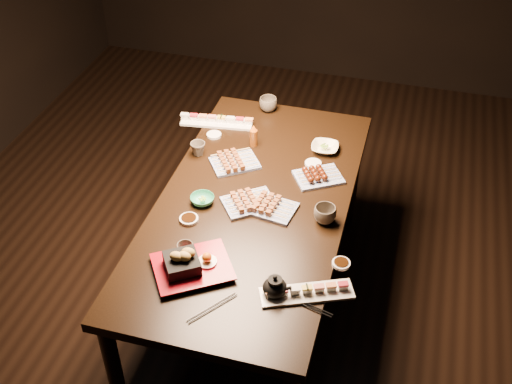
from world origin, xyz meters
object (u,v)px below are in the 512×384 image
teacup_near_left (185,250)px  teapot (275,285)px  sushi_platter_near (307,290)px  yakitori_plate_right (270,205)px  yakitori_plate_left (235,160)px  condiment_bottle (254,135)px  yakitori_plate_center (249,199)px  teacup_mid_right (325,214)px  tempura_tray (192,260)px  dining_table (253,257)px  teacup_far_right (268,104)px  sushi_platter_far (217,119)px  edamame_bowl_green (202,200)px  teacup_far_left (198,149)px  edamame_bowl_cream (325,148)px

teacup_near_left → teapot: bearing=-14.6°
sushi_platter_near → yakitori_plate_right: (-0.28, 0.48, 0.01)m
yakitori_plate_left → condiment_bottle: bearing=41.8°
yakitori_plate_center → teacup_mid_right: teacup_mid_right is taller
tempura_tray → teacup_mid_right: tempura_tray is taller
sushi_platter_near → yakitori_plate_left: bearing=101.7°
dining_table → teapot: bearing=-79.2°
yakitori_plate_right → teacup_far_right: teacup_far_right is taller
sushi_platter_far → edamame_bowl_green: size_ratio=3.51×
sushi_platter_far → yakitori_plate_left: 0.41m
yakitori_plate_center → teacup_far_left: teacup_far_left is taller
yakitori_plate_left → teacup_mid_right: (0.53, -0.31, 0.01)m
yakitori_plate_right → teacup_far_left: teacup_far_left is taller
dining_table → yakitori_plate_right: size_ratio=7.69×
teacup_mid_right → condiment_bottle: condiment_bottle is taller
tempura_tray → teacup_mid_right: bearing=10.3°
edamame_bowl_green → teacup_far_right: teacup_far_right is taller
edamame_bowl_green → teacup_mid_right: 0.59m
edamame_bowl_green → tempura_tray: size_ratio=0.36×
yakitori_plate_left → condiment_bottle: condiment_bottle is taller
yakitori_plate_right → teacup_far_right: 0.89m
yakitori_plate_left → tempura_tray: size_ratio=0.73×
dining_table → teacup_far_right: teacup_far_right is taller
yakitori_plate_left → teacup_near_left: (-0.01, -0.70, 0.00)m
edamame_bowl_green → tempura_tray: (0.11, -0.44, 0.04)m
dining_table → yakitori_plate_right: (0.09, -0.03, 0.40)m
yakitori_plate_right → tempura_tray: size_ratio=0.73×
teacup_mid_right → yakitori_plate_left: bearing=149.6°
edamame_bowl_green → condiment_bottle: (0.11, 0.53, 0.05)m
dining_table → condiment_bottle: condiment_bottle is taller
teacup_far_right → yakitori_plate_left: bearing=-93.3°
edamame_bowl_green → teapot: 0.67m
tempura_tray → condiment_bottle: condiment_bottle is taller
edamame_bowl_cream → teacup_far_right: teacup_far_right is taller
sushi_platter_near → teacup_far_left: bearing=109.7°
tempura_tray → teacup_far_right: 1.33m
dining_table → yakitori_plate_left: (-0.17, 0.26, 0.41)m
yakitori_plate_left → tempura_tray: bearing=-121.2°
edamame_bowl_cream → teacup_near_left: bearing=-114.8°
teacup_near_left → teacup_far_right: (0.04, 1.26, 0.01)m
teacup_far_right → teacup_far_left: bearing=-114.8°
teacup_far_right → sushi_platter_far: bearing=-139.0°
teacup_near_left → edamame_bowl_cream: bearing=65.2°
yakitori_plate_right → edamame_bowl_green: bearing=-164.1°
dining_table → tempura_tray: (-0.13, -0.51, 0.43)m
teacup_mid_right → teacup_far_right: (-0.50, 0.87, -0.00)m
edamame_bowl_green → teacup_mid_right: bearing=2.4°
yakitori_plate_center → tempura_tray: size_ratio=0.75×
yakitori_plate_left → edamame_bowl_green: bearing=-134.9°
teacup_far_left → edamame_bowl_cream: bearing=18.5°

